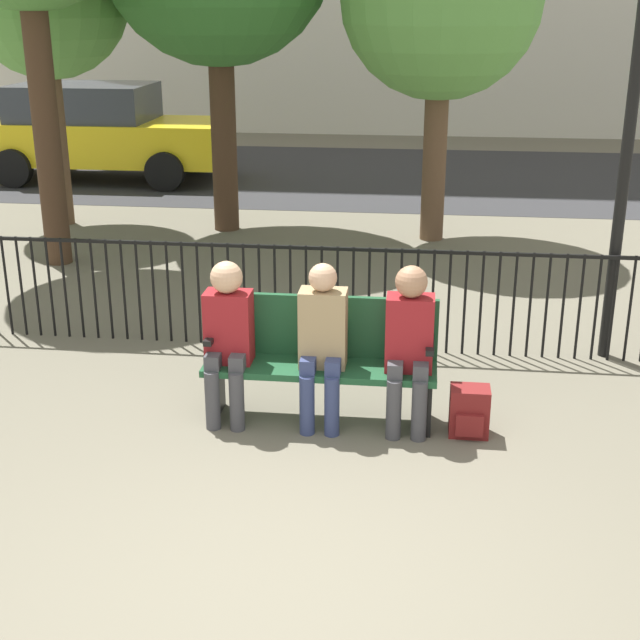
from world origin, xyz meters
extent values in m
plane|color=#605B4C|center=(0.00, 0.00, 0.00)|extent=(80.00, 80.00, 0.00)
cube|color=#194728|center=(0.00, 2.09, 0.42)|extent=(1.71, 0.45, 0.05)
cube|color=#194728|center=(0.00, 2.28, 0.69)|extent=(1.71, 0.05, 0.47)
cube|color=black|center=(-0.79, 2.09, 0.20)|extent=(0.06, 0.38, 0.40)
cube|color=black|center=(0.79, 2.09, 0.20)|extent=(0.06, 0.38, 0.40)
cube|color=black|center=(-0.79, 2.09, 0.65)|extent=(0.06, 0.38, 0.04)
cube|color=black|center=(0.79, 2.09, 0.65)|extent=(0.06, 0.38, 0.04)
cylinder|color=#3D3D42|center=(-0.76, 1.87, 0.23)|extent=(0.11, 0.11, 0.45)
cylinder|color=#3D3D42|center=(-0.58, 1.87, 0.23)|extent=(0.11, 0.11, 0.45)
cube|color=#3D3D42|center=(-0.76, 1.97, 0.50)|extent=(0.11, 0.20, 0.12)
cube|color=#3D3D42|center=(-0.58, 1.97, 0.50)|extent=(0.11, 0.20, 0.12)
cube|color=maroon|center=(-0.67, 2.09, 0.72)|extent=(0.34, 0.22, 0.54)
sphere|color=tan|center=(-0.67, 2.07, 1.10)|extent=(0.23, 0.23, 0.23)
cylinder|color=navy|center=(-0.07, 1.87, 0.23)|extent=(0.11, 0.11, 0.45)
cylinder|color=navy|center=(0.11, 1.87, 0.23)|extent=(0.11, 0.11, 0.45)
cube|color=navy|center=(-0.07, 1.97, 0.50)|extent=(0.11, 0.20, 0.12)
cube|color=navy|center=(0.11, 1.97, 0.50)|extent=(0.11, 0.20, 0.12)
cube|color=#997F59|center=(0.02, 2.09, 0.74)|extent=(0.34, 0.22, 0.58)
sphere|color=tan|center=(0.02, 2.07, 1.13)|extent=(0.20, 0.20, 0.20)
cylinder|color=#3D3D42|center=(0.56, 1.87, 0.23)|extent=(0.11, 0.11, 0.45)
cylinder|color=#3D3D42|center=(0.74, 1.87, 0.23)|extent=(0.11, 0.11, 0.45)
cube|color=#3D3D42|center=(0.56, 1.97, 0.50)|extent=(0.11, 0.20, 0.12)
cube|color=#3D3D42|center=(0.74, 1.97, 0.50)|extent=(0.11, 0.20, 0.12)
cube|color=maroon|center=(0.65, 2.09, 0.73)|extent=(0.34, 0.22, 0.55)
sphere|color=#A37556|center=(0.65, 2.07, 1.12)|extent=(0.23, 0.23, 0.23)
cube|color=maroon|center=(1.10, 2.00, 0.18)|extent=(0.28, 0.21, 0.36)
cube|color=maroon|center=(1.10, 1.87, 0.13)|extent=(0.20, 0.04, 0.16)
cylinder|color=black|center=(-3.10, 3.56, 0.47)|extent=(0.02, 0.02, 0.95)
cylinder|color=black|center=(-2.96, 3.56, 0.47)|extent=(0.02, 0.02, 0.95)
cylinder|color=black|center=(-2.82, 3.56, 0.47)|extent=(0.02, 0.02, 0.95)
cylinder|color=black|center=(-2.68, 3.56, 0.47)|extent=(0.02, 0.02, 0.95)
cylinder|color=black|center=(-2.54, 3.56, 0.47)|extent=(0.02, 0.02, 0.95)
cylinder|color=black|center=(-2.40, 3.56, 0.47)|extent=(0.02, 0.02, 0.95)
cylinder|color=black|center=(-2.26, 3.56, 0.47)|extent=(0.02, 0.02, 0.95)
cylinder|color=black|center=(-2.12, 3.56, 0.47)|extent=(0.02, 0.02, 0.95)
cylinder|color=black|center=(-1.98, 3.56, 0.47)|extent=(0.02, 0.02, 0.95)
cylinder|color=black|center=(-1.84, 3.56, 0.47)|extent=(0.02, 0.02, 0.95)
cylinder|color=black|center=(-1.70, 3.56, 0.47)|extent=(0.02, 0.02, 0.95)
cylinder|color=black|center=(-1.56, 3.56, 0.47)|extent=(0.02, 0.02, 0.95)
cylinder|color=black|center=(-1.42, 3.56, 0.47)|extent=(0.02, 0.02, 0.95)
cylinder|color=black|center=(-1.28, 3.56, 0.47)|extent=(0.02, 0.02, 0.95)
cylinder|color=black|center=(-1.14, 3.56, 0.47)|extent=(0.02, 0.02, 0.95)
cylinder|color=black|center=(-1.00, 3.56, 0.47)|extent=(0.02, 0.02, 0.95)
cylinder|color=black|center=(-0.86, 3.56, 0.47)|extent=(0.02, 0.02, 0.95)
cylinder|color=black|center=(-0.72, 3.56, 0.47)|extent=(0.02, 0.02, 0.95)
cylinder|color=black|center=(-0.58, 3.56, 0.47)|extent=(0.02, 0.02, 0.95)
cylinder|color=black|center=(-0.44, 3.56, 0.47)|extent=(0.02, 0.02, 0.95)
cylinder|color=black|center=(-0.30, 3.56, 0.47)|extent=(0.02, 0.02, 0.95)
cylinder|color=black|center=(-0.16, 3.56, 0.47)|extent=(0.02, 0.02, 0.95)
cylinder|color=black|center=(-0.02, 3.56, 0.47)|extent=(0.02, 0.02, 0.95)
cylinder|color=black|center=(0.12, 3.56, 0.47)|extent=(0.02, 0.02, 0.95)
cylinder|color=black|center=(0.26, 3.56, 0.47)|extent=(0.02, 0.02, 0.95)
cylinder|color=black|center=(0.40, 3.56, 0.47)|extent=(0.02, 0.02, 0.95)
cylinder|color=black|center=(0.54, 3.56, 0.47)|extent=(0.02, 0.02, 0.95)
cylinder|color=black|center=(0.68, 3.56, 0.47)|extent=(0.02, 0.02, 0.95)
cylinder|color=black|center=(0.82, 3.56, 0.47)|extent=(0.02, 0.02, 0.95)
cylinder|color=black|center=(0.96, 3.56, 0.47)|extent=(0.02, 0.02, 0.95)
cylinder|color=black|center=(1.10, 3.56, 0.47)|extent=(0.02, 0.02, 0.95)
cylinder|color=black|center=(1.24, 3.56, 0.47)|extent=(0.02, 0.02, 0.95)
cylinder|color=black|center=(1.38, 3.56, 0.47)|extent=(0.02, 0.02, 0.95)
cylinder|color=black|center=(1.52, 3.56, 0.47)|extent=(0.02, 0.02, 0.95)
cylinder|color=black|center=(1.66, 3.56, 0.47)|extent=(0.02, 0.02, 0.95)
cylinder|color=black|center=(1.80, 3.56, 0.47)|extent=(0.02, 0.02, 0.95)
cylinder|color=black|center=(1.94, 3.56, 0.47)|extent=(0.02, 0.02, 0.95)
cylinder|color=black|center=(2.08, 3.56, 0.47)|extent=(0.02, 0.02, 0.95)
cylinder|color=black|center=(2.22, 3.56, 0.47)|extent=(0.02, 0.02, 0.95)
cylinder|color=black|center=(2.36, 3.56, 0.47)|extent=(0.02, 0.02, 0.95)
cylinder|color=black|center=(2.50, 3.56, 0.47)|extent=(0.02, 0.02, 0.95)
cube|color=black|center=(0.00, 3.56, 0.93)|extent=(9.00, 0.03, 0.03)
cylinder|color=brown|center=(-4.26, 7.84, 1.22)|extent=(0.19, 0.19, 2.44)
cylinder|color=#422D1E|center=(-3.61, 5.95, 1.70)|extent=(0.30, 0.30, 3.39)
cylinder|color=brown|center=(0.82, 7.60, 1.17)|extent=(0.30, 0.30, 2.33)
cylinder|color=#422D1E|center=(-1.97, 7.80, 1.41)|extent=(0.34, 0.34, 2.81)
cylinder|color=black|center=(2.35, 3.68, 1.83)|extent=(0.10, 0.10, 3.65)
cube|color=#2B2B2D|center=(0.00, 12.00, 0.00)|extent=(24.00, 6.00, 0.01)
cube|color=yellow|center=(-4.82, 11.07, 0.67)|extent=(4.20, 1.70, 0.70)
cube|color=#2D333D|center=(-5.14, 11.07, 1.32)|extent=(2.31, 1.56, 0.60)
cylinder|color=black|center=(-3.52, 10.20, 0.32)|extent=(0.64, 0.20, 0.64)
cylinder|color=black|center=(-3.52, 11.94, 0.32)|extent=(0.64, 0.20, 0.64)
cylinder|color=black|center=(-6.12, 10.20, 0.32)|extent=(0.64, 0.20, 0.64)
cylinder|color=black|center=(-6.12, 11.94, 0.32)|extent=(0.64, 0.20, 0.64)
camera|label=1|loc=(0.71, -3.90, 2.98)|focal=50.00mm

